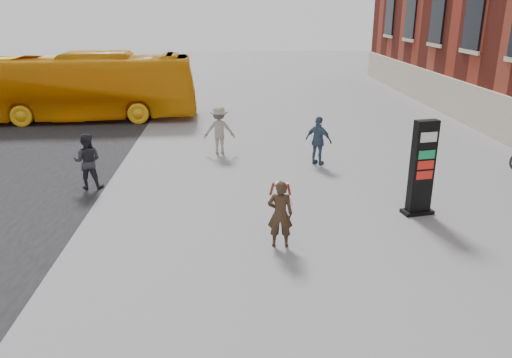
{
  "coord_description": "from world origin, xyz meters",
  "views": [
    {
      "loc": [
        -1.26,
        -10.33,
        5.1
      ],
      "look_at": [
        -0.68,
        0.7,
        1.25
      ],
      "focal_mm": 35.0,
      "sensor_mm": 36.0,
      "label": 1
    }
  ],
  "objects_px": {
    "woman": "(280,213)",
    "pedestrian_c": "(319,141)",
    "bus": "(75,87)",
    "pedestrian_a": "(87,161)",
    "info_pylon": "(422,168)",
    "pedestrian_b": "(219,130)"
  },
  "relations": [
    {
      "from": "pedestrian_b",
      "to": "pedestrian_c",
      "type": "height_order",
      "value": "pedestrian_b"
    },
    {
      "from": "woman",
      "to": "pedestrian_c",
      "type": "height_order",
      "value": "pedestrian_c"
    },
    {
      "from": "pedestrian_a",
      "to": "pedestrian_c",
      "type": "xyz_separation_m",
      "value": [
        7.11,
        1.94,
        -0.0
      ]
    },
    {
      "from": "woman",
      "to": "pedestrian_a",
      "type": "relative_size",
      "value": 0.94
    },
    {
      "from": "woman",
      "to": "pedestrian_b",
      "type": "relative_size",
      "value": 0.9
    },
    {
      "from": "info_pylon",
      "to": "bus",
      "type": "xyz_separation_m",
      "value": [
        -11.96,
        11.86,
        0.32
      ]
    },
    {
      "from": "woman",
      "to": "info_pylon",
      "type": "bearing_deg",
      "value": -150.81
    },
    {
      "from": "info_pylon",
      "to": "bus",
      "type": "distance_m",
      "value": 16.84
    },
    {
      "from": "pedestrian_a",
      "to": "pedestrian_c",
      "type": "relative_size",
      "value": 1.01
    },
    {
      "from": "bus",
      "to": "woman",
      "type": "bearing_deg",
      "value": -152.04
    },
    {
      "from": "bus",
      "to": "pedestrian_c",
      "type": "relative_size",
      "value": 6.77
    },
    {
      "from": "info_pylon",
      "to": "bus",
      "type": "relative_size",
      "value": 0.22
    },
    {
      "from": "info_pylon",
      "to": "pedestrian_c",
      "type": "distance_m",
      "value": 4.74
    },
    {
      "from": "bus",
      "to": "pedestrian_a",
      "type": "bearing_deg",
      "value": -165.82
    },
    {
      "from": "info_pylon",
      "to": "pedestrian_a",
      "type": "relative_size",
      "value": 1.49
    },
    {
      "from": "woman",
      "to": "pedestrian_a",
      "type": "bearing_deg",
      "value": -32.3
    },
    {
      "from": "pedestrian_a",
      "to": "woman",
      "type": "bearing_deg",
      "value": 141.23
    },
    {
      "from": "woman",
      "to": "pedestrian_c",
      "type": "distance_m",
      "value": 6.28
    },
    {
      "from": "pedestrian_a",
      "to": "pedestrian_b",
      "type": "distance_m",
      "value": 5.12
    },
    {
      "from": "info_pylon",
      "to": "pedestrian_a",
      "type": "distance_m",
      "value": 9.3
    },
    {
      "from": "woman",
      "to": "bus",
      "type": "xyz_separation_m",
      "value": [
        -8.22,
        13.5,
        0.76
      ]
    },
    {
      "from": "bus",
      "to": "pedestrian_b",
      "type": "xyz_separation_m",
      "value": [
        6.76,
        -5.98,
        -0.69
      ]
    }
  ]
}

